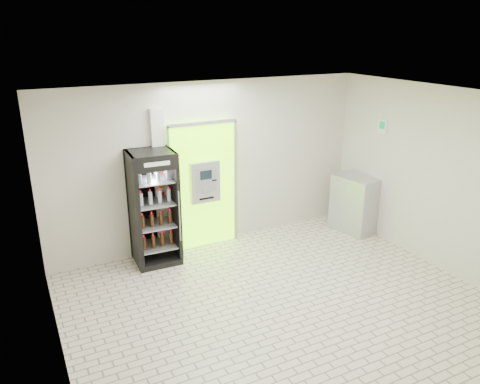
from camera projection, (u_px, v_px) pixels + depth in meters
ground at (281, 304)px, 6.88m from camera, size 6.00×6.00×0.00m
room_shell at (285, 186)px, 6.27m from camera, size 6.00×6.00×6.00m
atm_assembly at (203, 185)px, 8.43m from camera, size 1.30×0.24×2.33m
pillar at (160, 183)px, 8.09m from camera, size 0.22×0.11×2.60m
beverage_cooler at (154, 210)px, 7.88m from camera, size 0.76×0.72×1.97m
steel_cabinet at (355, 204)px, 9.24m from camera, size 0.71×0.93×1.12m
exit_sign at (382, 127)px, 8.62m from camera, size 0.02×0.22×0.26m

